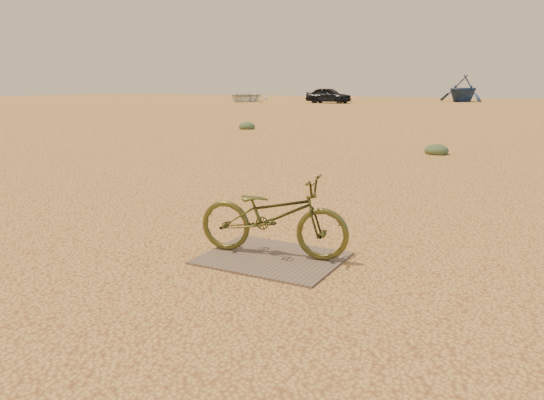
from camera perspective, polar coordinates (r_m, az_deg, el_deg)
The scene contains 8 objects.
ground at distance 5.44m, azimuth -3.76°, elevation -6.22°, with size 120.00×120.00×0.00m, color #E4B35E.
plywood_board at distance 5.38m, azimuth 0.00°, elevation -6.26°, with size 1.35×1.08×0.02m, color brown.
bicycle at distance 5.34m, azimuth 0.10°, elevation -1.68°, with size 0.54×1.56×0.82m, color #4A4A1E.
car at distance 46.15m, azimuth 6.11°, elevation 11.14°, with size 1.55×3.85×1.31m, color black.
boat_near_left at distance 49.69m, azimuth -2.97°, elevation 11.11°, with size 3.48×4.87×1.01m, color silver.
boat_far_left at distance 52.02m, azimuth 19.85°, elevation 11.24°, with size 3.96×4.58×2.41m, color navy.
kale_a at distance 13.83m, azimuth 17.25°, elevation 4.74°, with size 0.59×0.59×0.32m, color #4F6641.
kale_c at distance 20.38m, azimuth -2.72°, elevation 7.63°, with size 0.62×0.62×0.34m, color #4F6641.
Camera 1 is at (2.74, -4.36, 1.75)m, focal length 35.00 mm.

